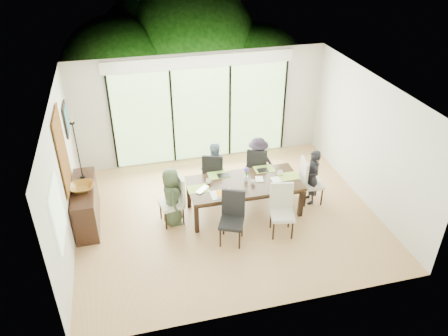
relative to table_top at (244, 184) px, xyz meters
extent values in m
cube|color=#98663D|center=(-0.38, -0.07, -0.69)|extent=(6.00, 5.00, 0.01)
cube|color=white|center=(-0.38, -0.07, 2.02)|extent=(6.00, 5.00, 0.01)
cube|color=beige|center=(-0.38, 2.44, 0.67)|extent=(6.00, 0.02, 2.70)
cube|color=beige|center=(-0.38, -2.58, 0.67)|extent=(6.00, 0.02, 2.70)
cube|color=white|center=(-3.39, -0.07, 0.67)|extent=(0.02, 5.00, 2.70)
cube|color=beige|center=(2.63, -0.07, 0.67)|extent=(0.02, 5.00, 2.70)
cube|color=#598C3F|center=(-0.38, 2.40, 0.52)|extent=(4.20, 0.02, 2.30)
cube|color=white|center=(-0.38, 2.39, 1.82)|extent=(4.40, 0.06, 0.28)
cube|color=black|center=(-2.48, 2.39, 0.52)|extent=(0.05, 0.04, 2.30)
cube|color=black|center=(-1.08, 2.39, 0.52)|extent=(0.05, 0.04, 2.30)
cube|color=black|center=(0.32, 2.39, 0.52)|extent=(0.05, 0.04, 2.30)
cube|color=black|center=(1.72, 2.39, 0.52)|extent=(0.05, 0.04, 2.30)
cube|color=#8CAD7F|center=(-3.35, -1.27, 0.82)|extent=(0.02, 0.90, 1.00)
cube|color=brown|center=(-0.38, 3.33, -0.73)|extent=(6.00, 1.80, 0.10)
cube|color=brown|center=(-0.38, 4.13, -0.13)|extent=(6.00, 0.08, 0.06)
sphere|color=#14380F|center=(-2.18, 5.13, 0.76)|extent=(3.20, 3.20, 3.20)
sphere|color=#14380F|center=(0.02, 5.73, 1.12)|extent=(4.00, 4.00, 4.00)
sphere|color=#14380F|center=(1.82, 4.93, 0.58)|extent=(2.80, 2.80, 2.80)
sphere|color=#14380F|center=(-0.98, 6.43, 0.94)|extent=(3.60, 3.60, 3.60)
cube|color=black|center=(0.00, 0.00, 0.00)|extent=(2.28, 1.04, 0.06)
cube|color=black|center=(0.00, 0.00, -0.09)|extent=(2.09, 0.85, 0.09)
cube|color=black|center=(-1.08, -0.43, -0.36)|extent=(0.09, 0.09, 0.65)
cube|color=black|center=(1.08, -0.43, -0.36)|extent=(0.09, 0.09, 0.65)
cube|color=black|center=(-1.08, 0.43, -0.36)|extent=(0.09, 0.09, 0.65)
cube|color=black|center=(1.08, 0.43, -0.36)|extent=(0.09, 0.09, 0.65)
imported|color=#3B4B32|center=(-1.48, 0.00, -0.07)|extent=(0.38, 0.58, 1.22)
imported|color=black|center=(1.48, 0.00, -0.07)|extent=(0.37, 0.58, 1.22)
imported|color=#738EA6|center=(-0.45, 0.83, -0.07)|extent=(0.61, 0.42, 1.22)
imported|color=black|center=(0.55, 0.83, -0.07)|extent=(0.62, 0.45, 1.22)
cube|color=#88B03E|center=(-0.95, 0.00, 0.03)|extent=(0.42, 0.30, 0.01)
cube|color=#8CA93C|center=(0.95, 0.00, 0.03)|extent=(0.42, 0.30, 0.01)
cube|color=#8ABF44|center=(-0.45, 0.40, 0.03)|extent=(0.42, 0.30, 0.01)
cube|color=#8AB03F|center=(0.55, 0.40, 0.03)|extent=(0.42, 0.30, 0.01)
cube|color=white|center=(-0.55, -0.30, 0.03)|extent=(0.42, 0.30, 0.01)
cube|color=black|center=(-0.35, 0.35, 0.04)|extent=(0.25, 0.17, 0.01)
cube|color=black|center=(0.50, 0.35, 0.04)|extent=(0.23, 0.16, 0.01)
cube|color=white|center=(0.70, -0.05, 0.03)|extent=(0.28, 0.21, 0.00)
cube|color=white|center=(-0.55, -0.30, 0.05)|extent=(0.25, 0.25, 0.02)
cube|color=orange|center=(-0.55, -0.30, 0.06)|extent=(0.19, 0.19, 0.01)
cylinder|color=silver|center=(0.05, 0.05, 0.09)|extent=(0.08, 0.08, 0.11)
cylinder|color=#337226|center=(0.05, 0.05, 0.20)|extent=(0.04, 0.04, 0.15)
sphere|color=#564EC4|center=(0.05, 0.05, 0.29)|extent=(0.10, 0.10, 0.10)
imported|color=silver|center=(-0.85, -0.10, 0.04)|extent=(0.37, 0.36, 0.02)
imported|color=white|center=(-0.70, 0.15, 0.07)|extent=(0.17, 0.17, 0.09)
imported|color=white|center=(0.15, -0.10, 0.07)|extent=(0.11, 0.11, 0.09)
imported|color=white|center=(0.80, 0.10, 0.07)|extent=(0.16, 0.16, 0.09)
imported|color=white|center=(0.25, 0.05, 0.04)|extent=(0.20, 0.24, 0.02)
cube|color=black|center=(-3.14, 0.41, -0.26)|extent=(0.42, 1.50, 0.84)
imported|color=brown|center=(-3.14, 0.31, 0.22)|extent=(0.45, 0.45, 0.11)
cylinder|color=black|center=(-3.14, 0.76, 0.18)|extent=(0.09, 0.09, 0.04)
cylinder|color=black|center=(-3.14, 0.76, 0.77)|extent=(0.02, 0.02, 1.17)
cylinder|color=black|center=(-3.14, 0.76, 1.35)|extent=(0.09, 0.09, 0.03)
cylinder|color=silver|center=(-3.14, 0.76, 1.41)|extent=(0.03, 0.03, 0.09)
cube|color=#924D15|center=(-3.35, 0.33, 1.02)|extent=(0.02, 1.00, 1.50)
cube|color=black|center=(-3.35, 1.63, 1.07)|extent=(0.03, 0.55, 0.65)
cube|color=#1B4E59|center=(-3.33, 1.63, 1.07)|extent=(0.01, 0.45, 0.55)
camera|label=1|loc=(-2.19, -7.05, 4.81)|focal=35.00mm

